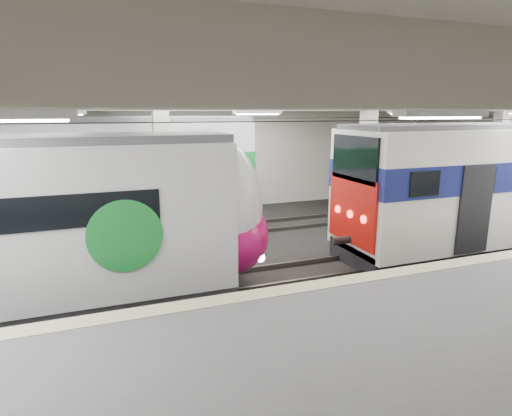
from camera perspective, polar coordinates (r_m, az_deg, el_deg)
name	(u,v)px	position (r m, az deg, el deg)	size (l,w,h in m)	color
station_hall	(310,181)	(10.96, 7.20, 3.56)	(36.00, 24.00, 5.75)	black
modern_emu	(24,230)	(11.78, -28.55, -2.57)	(13.72, 2.83, 4.43)	silver
older_rer	(512,183)	(18.47, 30.97, 2.91)	(13.92, 3.07, 4.57)	silver
far_train	(42,183)	(17.10, -26.67, 2.96)	(15.21, 3.62, 4.78)	silver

